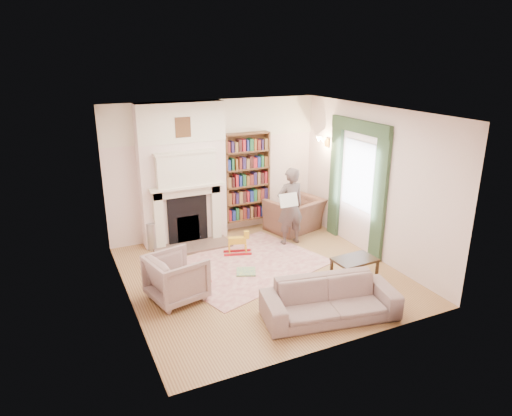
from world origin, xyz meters
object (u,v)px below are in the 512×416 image
armchair_left (177,278)px  coffee_table (354,271)px  man_reading (290,206)px  armchair_reading (294,215)px  sofa (330,300)px  paraffin_heater (153,236)px  bookcase (247,177)px  rocking_horse (237,243)px

armchair_left → coffee_table: bearing=-117.8°
man_reading → armchair_left: bearing=23.6°
armchair_left → coffee_table: armchair_left is taller
armchair_reading → sofa: size_ratio=0.55×
paraffin_heater → man_reading: bearing=-19.0°
paraffin_heater → coffee_table: bearing=-46.3°
armchair_left → man_reading: (2.67, 1.20, 0.42)m
sofa → man_reading: (0.80, 2.65, 0.50)m
man_reading → coffee_table: 2.04m
armchair_reading → man_reading: 0.87m
armchair_left → sofa: armchair_left is taller
bookcase → armchair_reading: bookcase is taller
sofa → man_reading: man_reading is taller
armchair_left → coffee_table: size_ratio=1.16×
sofa → coffee_table: (0.95, 0.70, -0.06)m
bookcase → sofa: 3.87m
armchair_left → bookcase: bearing=-56.8°
armchair_reading → sofa: 3.48m
armchair_left → paraffin_heater: bearing=-15.9°
armchair_reading → rocking_horse: armchair_reading is taller
armchair_left → man_reading: bearing=-78.6°
rocking_horse → paraffin_heater: bearing=163.3°
bookcase → coffee_table: size_ratio=2.64×
coffee_table → rocking_horse: 2.31m
bookcase → armchair_left: bearing=-133.8°
man_reading → coffee_table: (0.15, -1.95, -0.56)m
paraffin_heater → rocking_horse: paraffin_heater is taller
armchair_left → paraffin_heater: size_ratio=1.48×
sofa → rocking_horse: bearing=109.0°
armchair_left → coffee_table: (2.81, -0.75, -0.14)m
coffee_table → rocking_horse: bearing=122.0°
armchair_reading → coffee_table: bearing=66.5°
armchair_left → armchair_reading: bearing=-72.9°
armchair_reading → rocking_horse: (-1.62, -0.66, -0.12)m
man_reading → rocking_horse: size_ratio=2.99×
bookcase → sofa: (-0.34, -3.75, -0.89)m
bookcase → armchair_reading: size_ratio=1.71×
armchair_reading → rocking_horse: bearing=5.4°
man_reading → armchair_reading: bearing=-127.6°
coffee_table → paraffin_heater: bearing=131.0°
sofa → rocking_horse: 2.62m
bookcase → coffee_table: 3.25m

